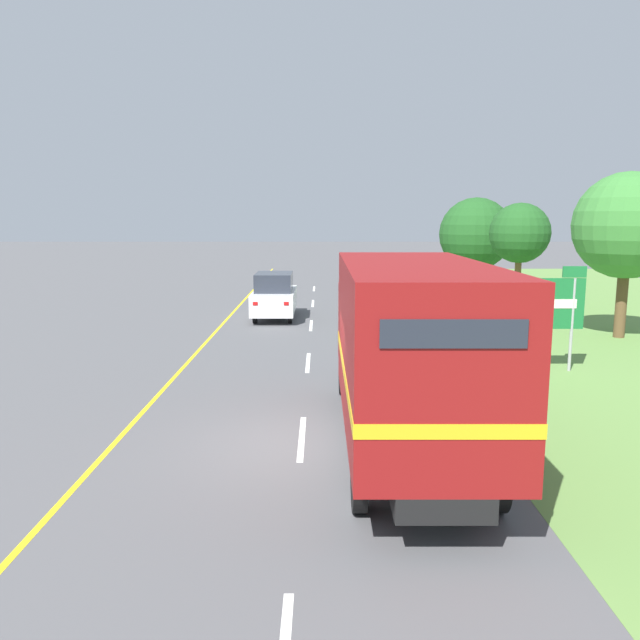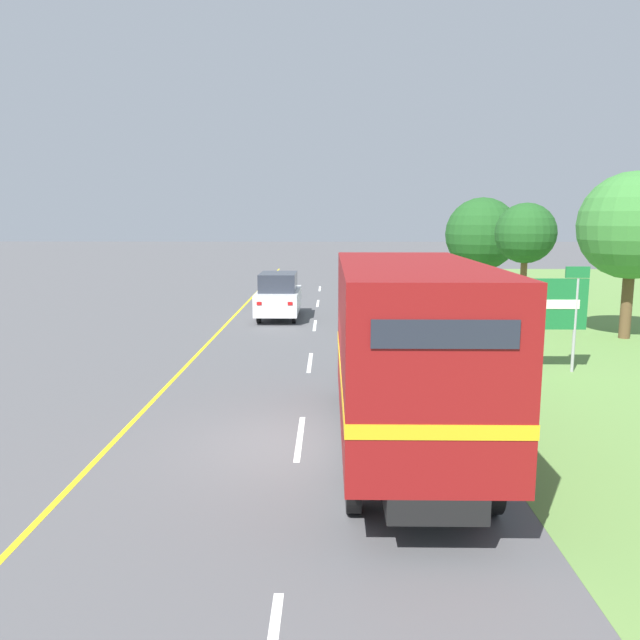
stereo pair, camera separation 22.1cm
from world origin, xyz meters
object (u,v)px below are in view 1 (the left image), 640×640
(horse_trailer_truck, at_px, (409,346))
(roadside_tree_near, at_px, (630,226))
(lead_car_white, at_px, (277,296))
(roadside_tree_mid, at_px, (522,234))
(highway_sign, at_px, (551,306))
(roadside_tree_far, at_px, (478,234))

(horse_trailer_truck, xyz_separation_m, roadside_tree_near, (9.47, 11.30, 2.06))
(lead_car_white, relative_size, roadside_tree_mid, 0.83)
(horse_trailer_truck, bearing_deg, roadside_tree_near, 50.03)
(horse_trailer_truck, bearing_deg, roadside_tree_mid, 67.15)
(highway_sign, xyz_separation_m, roadside_tree_near, (4.57, 5.11, 2.18))
(horse_trailer_truck, distance_m, roadside_tree_far, 27.44)
(roadside_tree_mid, xyz_separation_m, roadside_tree_far, (-0.48, 6.86, -0.21))
(lead_car_white, height_order, highway_sign, highway_sign)
(roadside_tree_near, height_order, roadside_tree_far, roadside_tree_near)
(lead_car_white, bearing_deg, roadside_tree_far, 43.22)
(horse_trailer_truck, xyz_separation_m, highway_sign, (4.90, 6.19, -0.12))
(roadside_tree_near, relative_size, roadside_tree_mid, 1.18)
(lead_car_white, bearing_deg, highway_sign, -47.92)
(lead_car_white, xyz_separation_m, roadside_tree_mid, (11.82, 3.80, 2.60))
(lead_car_white, relative_size, roadside_tree_far, 0.76)
(horse_trailer_truck, bearing_deg, roadside_tree_far, 73.65)
(lead_car_white, relative_size, highway_sign, 1.38)
(roadside_tree_far, bearing_deg, highway_sign, -97.96)
(horse_trailer_truck, xyz_separation_m, lead_car_white, (-3.63, 15.64, -1.02))
(lead_car_white, xyz_separation_m, roadside_tree_far, (11.34, 10.66, 2.38))
(roadside_tree_far, bearing_deg, horse_trailer_truck, -106.35)
(horse_trailer_truck, height_order, highway_sign, horse_trailer_truck)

